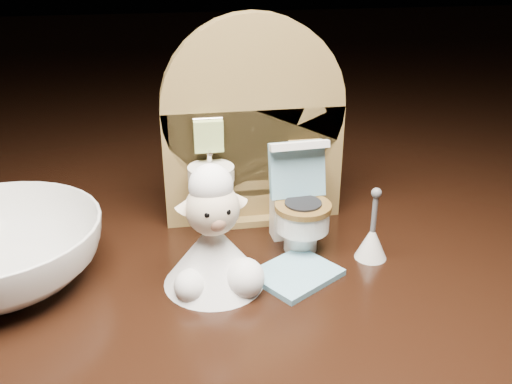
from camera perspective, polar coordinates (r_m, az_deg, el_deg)
backdrop_panel at (r=0.41m, az=-0.36°, el=5.71°), size 0.13×0.05×0.15m
toy_toilet at (r=0.39m, az=4.27°, el=-1.65°), size 0.04×0.05×0.07m
bath_mat at (r=0.36m, az=4.01°, el=-8.16°), size 0.06×0.06×0.00m
toilet_brush at (r=0.38m, az=11.51°, el=-4.71°), size 0.02×0.02×0.05m
plush_lamb at (r=0.34m, az=-4.20°, el=-5.26°), size 0.06×0.06×0.08m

